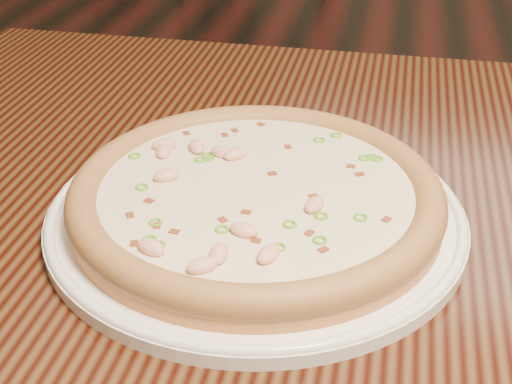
# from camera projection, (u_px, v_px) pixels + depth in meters

# --- Properties ---
(ground) EXTENTS (9.00, 9.00, 0.00)m
(ground) POSITION_uv_depth(u_px,v_px,m) (481.00, 275.00, 1.78)
(ground) COLOR black
(hero_table) EXTENTS (1.20, 0.80, 0.75)m
(hero_table) POSITION_uv_depth(u_px,v_px,m) (385.00, 291.00, 0.70)
(hero_table) COLOR black
(hero_table) RESTS_ON ground
(plate) EXTENTS (0.36, 0.36, 0.02)m
(plate) POSITION_uv_depth(u_px,v_px,m) (256.00, 213.00, 0.62)
(plate) COLOR white
(plate) RESTS_ON hero_table
(pizza) EXTENTS (0.32, 0.32, 0.03)m
(pizza) POSITION_uv_depth(u_px,v_px,m) (256.00, 195.00, 0.62)
(pizza) COLOR #CB8A47
(pizza) RESTS_ON plate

